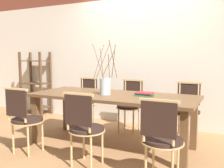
# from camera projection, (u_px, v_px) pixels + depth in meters

# --- Properties ---
(ground_plane) EXTENTS (16.00, 16.00, 0.00)m
(ground_plane) POSITION_uv_depth(u_px,v_px,m) (112.00, 145.00, 3.62)
(ground_plane) COLOR #9E7047
(wall_rear) EXTENTS (12.00, 0.06, 3.20)m
(wall_rear) POSITION_uv_depth(u_px,v_px,m) (143.00, 39.00, 4.60)
(wall_rear) COLOR beige
(wall_rear) RESTS_ON ground_plane
(dining_table) EXTENTS (2.37, 0.96, 0.75)m
(dining_table) POSITION_uv_depth(u_px,v_px,m) (112.00, 101.00, 3.55)
(dining_table) COLOR brown
(dining_table) RESTS_ON ground_plane
(chair_near_leftend) EXTENTS (0.43, 0.43, 0.89)m
(chair_near_leftend) POSITION_uv_depth(u_px,v_px,m) (25.00, 117.00, 3.28)
(chair_near_leftend) COLOR black
(chair_near_leftend) RESTS_ON ground_plane
(chair_near_left) EXTENTS (0.43, 0.43, 0.89)m
(chair_near_left) POSITION_uv_depth(u_px,v_px,m) (85.00, 126.00, 2.87)
(chair_near_left) COLOR black
(chair_near_left) RESTS_ON ground_plane
(chair_near_center) EXTENTS (0.43, 0.43, 0.89)m
(chair_near_center) POSITION_uv_depth(u_px,v_px,m) (162.00, 137.00, 2.48)
(chair_near_center) COLOR black
(chair_near_center) RESTS_ON ground_plane
(chair_far_leftend) EXTENTS (0.43, 0.43, 0.89)m
(chair_far_leftend) POSITION_uv_depth(u_px,v_px,m) (85.00, 99.00, 4.65)
(chair_far_leftend) COLOR black
(chair_far_leftend) RESTS_ON ground_plane
(chair_far_left) EXTENTS (0.43, 0.43, 0.89)m
(chair_far_left) POSITION_uv_depth(u_px,v_px,m) (130.00, 103.00, 4.26)
(chair_far_left) COLOR black
(chair_far_left) RESTS_ON ground_plane
(chair_far_center) EXTENTS (0.43, 0.43, 0.89)m
(chair_far_center) POSITION_uv_depth(u_px,v_px,m) (187.00, 108.00, 3.85)
(chair_far_center) COLOR black
(chair_far_center) RESTS_ON ground_plane
(vase_centerpiece) EXTENTS (0.34, 0.34, 0.76)m
(vase_centerpiece) POSITION_uv_depth(u_px,v_px,m) (105.00, 85.00, 3.51)
(vase_centerpiece) COLOR #B2BCC1
(vase_centerpiece) RESTS_ON dining_table
(book_stack) EXTENTS (0.27, 0.22, 0.04)m
(book_stack) POSITION_uv_depth(u_px,v_px,m) (144.00, 94.00, 3.44)
(book_stack) COLOR #1E6B4C
(book_stack) RESTS_ON dining_table
(shelving_rack) EXTENTS (0.62, 0.36, 1.38)m
(shelving_rack) POSITION_uv_depth(u_px,v_px,m) (36.00, 84.00, 5.53)
(shelving_rack) COLOR #513823
(shelving_rack) RESTS_ON ground_plane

